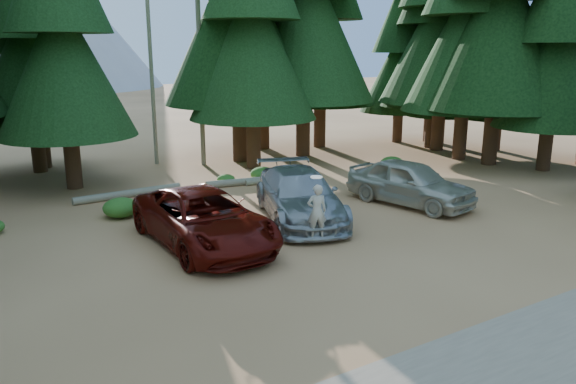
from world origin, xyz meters
The scene contains 19 objects.
ground centered at (0.00, 0.00, 0.00)m, with size 160.00×160.00×0.00m, color #9B6941.
forest_belt_north centered at (0.00, 15.00, 0.00)m, with size 36.00×7.00×22.00m, color black, non-canonical shape.
forest_belt_east centered at (15.50, 4.00, 0.00)m, with size 6.00×22.00×22.00m, color black, non-canonical shape.
snag_front centered at (0.80, 14.50, 6.00)m, with size 0.24×0.24×12.00m, color #736E5C.
snag_back centered at (-1.20, 16.00, 5.00)m, with size 0.20×0.20×10.00m, color #736E5C.
red_pickup centered at (-4.02, 3.11, 0.84)m, with size 2.79×6.05×1.68m, color #540C07.
silver_minivan_center centered at (-0.08, 3.91, 0.86)m, with size 2.41×5.93×1.72m, color #A4A8AC.
silver_minivan_right centered at (4.57, 3.30, 0.87)m, with size 2.04×5.08×1.73m, color beige.
frisbee_player centered at (-1.11, 1.32, 1.10)m, with size 0.71×0.59×1.91m.
log_left centered at (-4.39, 9.99, 0.16)m, with size 0.31×0.31×4.39m, color #736E5C.
log_mid centered at (2.10, 9.26, 0.13)m, with size 0.26×0.26×3.14m, color #736E5C.
log_right centered at (1.32, 9.30, 0.16)m, with size 0.32×0.32×4.97m, color #736E5C.
shrub_far_left centered at (-5.40, 7.44, 0.34)m, with size 1.25×1.25×0.69m, color #266F21.
shrub_left centered at (-4.15, 6.93, 0.23)m, with size 0.83×0.83×0.45m, color #266F21.
shrub_center_left centered at (1.21, 7.59, 0.32)m, with size 1.15×1.15×0.63m, color #266F21.
shrub_center_right centered at (-0.05, 10.00, 0.22)m, with size 0.81×0.81×0.44m, color #266F21.
shrub_right centered at (1.69, 9.80, 0.31)m, with size 1.13×1.13×0.62m, color #266F21.
shrub_far_right centered at (8.39, 8.58, 0.32)m, with size 1.16×1.16×0.64m, color #266F21.
shrub_edge_east centered at (7.54, 7.14, 0.28)m, with size 1.00×1.00×0.55m, color #266F21.
Camera 1 is at (-10.33, -12.10, 5.86)m, focal length 35.00 mm.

